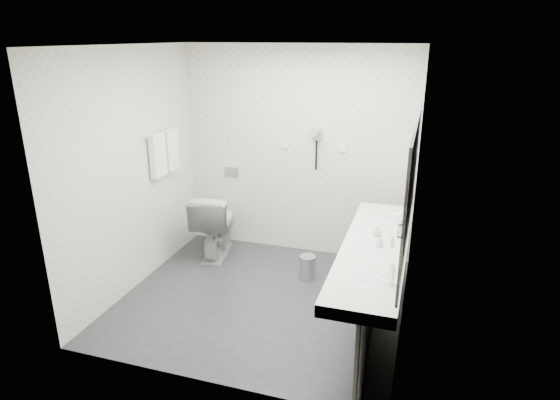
% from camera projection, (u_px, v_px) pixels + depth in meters
% --- Properties ---
extents(floor, '(2.80, 2.80, 0.00)m').
position_uv_depth(floor, '(262.00, 299.00, 4.91)').
color(floor, '#2B2C30').
rests_on(floor, ground).
extents(ceiling, '(2.80, 2.80, 0.00)m').
position_uv_depth(ceiling, '(258.00, 45.00, 4.09)').
color(ceiling, white).
rests_on(ceiling, wall_back).
extents(wall_back, '(2.80, 0.00, 2.80)m').
position_uv_depth(wall_back, '(297.00, 153.00, 5.67)').
color(wall_back, silver).
rests_on(wall_back, floor).
extents(wall_front, '(2.80, 0.00, 2.80)m').
position_uv_depth(wall_front, '(198.00, 236.00, 3.33)').
color(wall_front, silver).
rests_on(wall_front, floor).
extents(wall_left, '(0.00, 2.60, 2.60)m').
position_uv_depth(wall_left, '(132.00, 172.00, 4.90)').
color(wall_left, silver).
rests_on(wall_left, floor).
extents(wall_right, '(0.00, 2.60, 2.60)m').
position_uv_depth(wall_right, '(413.00, 198.00, 4.11)').
color(wall_right, silver).
rests_on(wall_right, floor).
extents(vanity_counter, '(0.55, 2.20, 0.10)m').
position_uv_depth(vanity_counter, '(374.00, 250.00, 4.15)').
color(vanity_counter, white).
rests_on(vanity_counter, floor).
extents(vanity_panel, '(0.03, 2.15, 0.75)m').
position_uv_depth(vanity_panel, '(374.00, 294.00, 4.29)').
color(vanity_panel, gray).
rests_on(vanity_panel, floor).
extents(vanity_post_near, '(0.06, 0.06, 0.75)m').
position_uv_depth(vanity_post_near, '(361.00, 367.00, 3.34)').
color(vanity_post_near, silver).
rests_on(vanity_post_near, floor).
extents(vanity_post_far, '(0.06, 0.06, 0.75)m').
position_uv_depth(vanity_post_far, '(388.00, 248.00, 5.21)').
color(vanity_post_far, silver).
rests_on(vanity_post_far, floor).
extents(mirror, '(0.02, 2.20, 1.05)m').
position_uv_depth(mirror, '(412.00, 182.00, 3.87)').
color(mirror, '#B2BCC6').
rests_on(mirror, wall_right).
extents(basin_near, '(0.40, 0.31, 0.05)m').
position_uv_depth(basin_near, '(364.00, 282.00, 3.56)').
color(basin_near, white).
rests_on(basin_near, vanity_counter).
extents(basin_far, '(0.40, 0.31, 0.05)m').
position_uv_depth(basin_far, '(382.00, 221.00, 4.73)').
color(basin_far, white).
rests_on(basin_far, vanity_counter).
extents(faucet_near, '(0.04, 0.04, 0.15)m').
position_uv_depth(faucet_near, '(392.00, 275.00, 3.47)').
color(faucet_near, silver).
rests_on(faucet_near, vanity_counter).
extents(faucet_far, '(0.04, 0.04, 0.15)m').
position_uv_depth(faucet_far, '(403.00, 214.00, 4.64)').
color(faucet_far, silver).
rests_on(faucet_far, vanity_counter).
extents(soap_bottle_a, '(0.06, 0.06, 0.10)m').
position_uv_depth(soap_bottle_a, '(380.00, 242.00, 4.09)').
color(soap_bottle_a, white).
rests_on(soap_bottle_a, vanity_counter).
extents(soap_bottle_b, '(0.08, 0.08, 0.10)m').
position_uv_depth(soap_bottle_b, '(377.00, 231.00, 4.31)').
color(soap_bottle_b, white).
rests_on(soap_bottle_b, vanity_counter).
extents(soap_bottle_c, '(0.05, 0.05, 0.11)m').
position_uv_depth(soap_bottle_c, '(392.00, 241.00, 4.10)').
color(soap_bottle_c, white).
rests_on(soap_bottle_c, vanity_counter).
extents(glass_left, '(0.08, 0.08, 0.12)m').
position_uv_depth(glass_left, '(401.00, 231.00, 4.28)').
color(glass_left, silver).
rests_on(glass_left, vanity_counter).
extents(glass_right, '(0.06, 0.06, 0.11)m').
position_uv_depth(glass_right, '(404.00, 227.00, 4.38)').
color(glass_right, silver).
rests_on(glass_right, vanity_counter).
extents(toilet, '(0.58, 0.86, 0.81)m').
position_uv_depth(toilet, '(215.00, 224.00, 5.80)').
color(toilet, white).
rests_on(toilet, floor).
extents(flush_plate, '(0.18, 0.02, 0.12)m').
position_uv_depth(flush_plate, '(231.00, 172.00, 6.00)').
color(flush_plate, '#B2B5BA').
rests_on(flush_plate, wall_back).
extents(pedal_bin, '(0.22, 0.22, 0.25)m').
position_uv_depth(pedal_bin, '(307.00, 268.00, 5.30)').
color(pedal_bin, '#B2B5BA').
rests_on(pedal_bin, floor).
extents(bin_lid, '(0.18, 0.18, 0.02)m').
position_uv_depth(bin_lid, '(308.00, 257.00, 5.25)').
color(bin_lid, '#B2B5BA').
rests_on(bin_lid, pedal_bin).
extents(towel_rail, '(0.02, 0.62, 0.02)m').
position_uv_depth(towel_rail, '(162.00, 133.00, 5.28)').
color(towel_rail, silver).
rests_on(towel_rail, wall_left).
extents(towel_near, '(0.07, 0.24, 0.48)m').
position_uv_depth(towel_near, '(158.00, 155.00, 5.22)').
color(towel_near, white).
rests_on(towel_near, towel_rail).
extents(towel_far, '(0.07, 0.24, 0.48)m').
position_uv_depth(towel_far, '(171.00, 150.00, 5.48)').
color(towel_far, white).
rests_on(towel_far, towel_rail).
extents(dryer_cradle, '(0.10, 0.04, 0.14)m').
position_uv_depth(dryer_cradle, '(317.00, 134.00, 5.49)').
color(dryer_cradle, '#99999F').
rests_on(dryer_cradle, wall_back).
extents(dryer_barrel, '(0.08, 0.14, 0.08)m').
position_uv_depth(dryer_barrel, '(316.00, 132.00, 5.42)').
color(dryer_barrel, '#99999F').
rests_on(dryer_barrel, dryer_cradle).
extents(dryer_cord, '(0.02, 0.02, 0.35)m').
position_uv_depth(dryer_cord, '(316.00, 155.00, 5.56)').
color(dryer_cord, black).
rests_on(dryer_cord, dryer_cradle).
extents(switch_plate_a, '(0.09, 0.02, 0.09)m').
position_uv_depth(switch_plate_a, '(284.00, 144.00, 5.67)').
color(switch_plate_a, white).
rests_on(switch_plate_a, wall_back).
extents(switch_plate_b, '(0.09, 0.02, 0.09)m').
position_uv_depth(switch_plate_b, '(342.00, 148.00, 5.48)').
color(switch_plate_b, white).
rests_on(switch_plate_b, wall_back).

